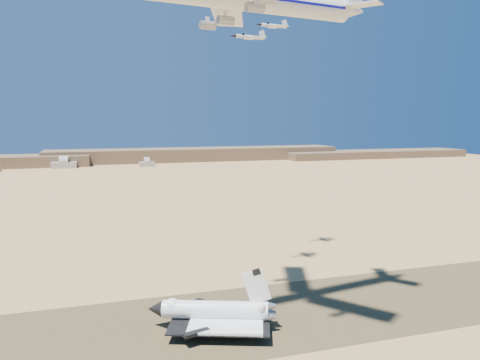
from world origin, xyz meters
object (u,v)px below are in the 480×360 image
object	(u,v)px
crew_a	(250,334)
crew_b	(256,330)
chase_jet_c	(249,37)
shuttle	(214,312)
chase_jet_d	(273,26)
crew_c	(246,336)

from	to	relation	value
crew_a	crew_b	bearing A→B (deg)	-70.79
crew_a	chase_jet_c	world-z (taller)	chase_jet_c
shuttle	crew_b	world-z (taller)	shuttle
shuttle	chase_jet_c	distance (m)	98.31
chase_jet_c	chase_jet_d	size ratio (longest dim) A/B	0.97
crew_b	crew_a	bearing A→B (deg)	99.63
chase_jet_c	crew_c	bearing A→B (deg)	-116.47
shuttle	crew_b	distance (m)	12.92
chase_jet_d	shuttle	bearing A→B (deg)	-129.89
crew_a	chase_jet_c	xyz separation A→B (m)	(16.71, 50.68, 89.05)
crew_a	chase_jet_d	size ratio (longest dim) A/B	0.11
crew_a	chase_jet_d	distance (m)	125.24
shuttle	crew_a	world-z (taller)	shuttle
shuttle	chase_jet_c	size ratio (longest dim) A/B	2.56
crew_b	chase_jet_c	world-z (taller)	chase_jet_c
crew_b	chase_jet_d	bearing A→B (deg)	-51.09
crew_b	chase_jet_d	distance (m)	123.67
shuttle	chase_jet_d	world-z (taller)	chase_jet_d
chase_jet_c	chase_jet_d	xyz separation A→B (m)	(17.17, 20.00, 8.64)
crew_a	crew_c	world-z (taller)	crew_c
crew_b	chase_jet_d	xyz separation A→B (m)	(31.54, 68.97, 97.69)
crew_b	chase_jet_c	distance (m)	102.64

